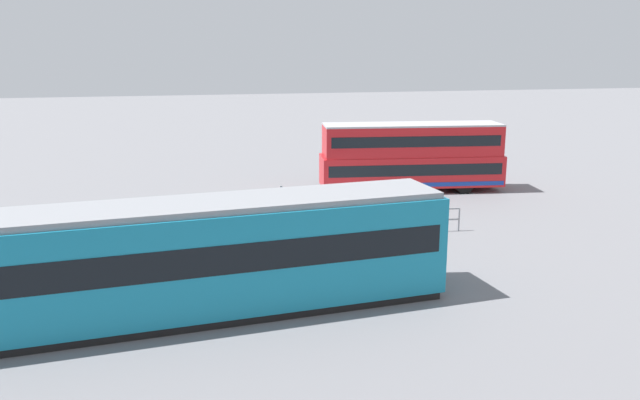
% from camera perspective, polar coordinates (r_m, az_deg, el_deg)
% --- Properties ---
extents(ground_plane, '(160.00, 160.00, 0.00)m').
position_cam_1_polar(ground_plane, '(33.05, 2.28, -0.97)').
color(ground_plane, slate).
extents(double_decker_bus, '(10.59, 3.61, 3.88)m').
position_cam_1_polar(double_decker_bus, '(37.60, 8.02, 3.76)').
color(double_decker_bus, red).
rests_on(double_decker_bus, ground).
extents(tram_yellow, '(15.84, 4.28, 3.63)m').
position_cam_1_polar(tram_yellow, '(20.39, -10.43, -4.96)').
color(tram_yellow, teal).
rests_on(tram_yellow, ground).
extents(pedestrian_near_railing, '(0.33, 0.36, 1.69)m').
position_cam_1_polar(pedestrian_near_railing, '(27.90, -2.23, -1.65)').
color(pedestrian_near_railing, '#4C3F2D').
rests_on(pedestrian_near_railing, ground).
extents(pedestrian_crossing, '(0.44, 0.44, 1.67)m').
position_cam_1_polar(pedestrian_crossing, '(25.08, 3.62, -3.44)').
color(pedestrian_crossing, black).
rests_on(pedestrian_crossing, ground).
extents(pedestrian_railing, '(9.39, 0.99, 1.08)m').
position_cam_1_polar(pedestrian_railing, '(28.85, 3.28, -1.60)').
color(pedestrian_railing, gray).
rests_on(pedestrian_railing, ground).
extents(info_sign, '(0.94, 0.15, 2.26)m').
position_cam_1_polar(info_sign, '(28.48, -3.40, -0.18)').
color(info_sign, slate).
rests_on(info_sign, ground).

